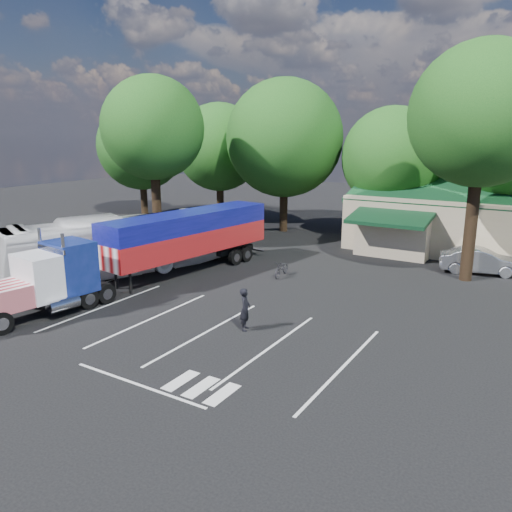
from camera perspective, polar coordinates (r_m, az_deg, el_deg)
The scene contains 12 objects.
ground at distance 28.61m, azimuth -3.57°, elevation -3.45°, with size 120.00×120.00×0.00m, color black.
tree_row_a at distance 54.16m, azimuth -12.99°, elevation 12.15°, with size 9.00×9.00×11.68m.
tree_row_b at distance 49.36m, azimuth -4.22°, elevation 12.28°, with size 8.40×8.40×11.35m.
tree_row_c at distance 43.74m, azimuth 3.28°, elevation 13.27°, with size 10.00×10.00×13.05m.
tree_row_d at distance 41.54m, azimuth 15.32°, elevation 10.77°, with size 8.00×8.00×10.60m.
tree_near_left at distance 38.60m, azimuth -11.69°, elevation 14.08°, with size 7.60×7.60×12.65m.
tree_near_right at distance 31.09m, azimuth 24.46°, elevation 14.45°, with size 8.00×8.00×13.50m.
semi_truck at distance 29.48m, azimuth -11.22°, elevation 1.38°, with size 4.93×19.19×3.99m.
woman at distance 22.10m, azimuth -1.25°, elevation -6.10°, with size 0.70×0.46×1.92m, color black.
bicycle at distance 30.38m, azimuth 2.95°, elevation -1.41°, with size 0.67×1.91×1.00m, color black.
tour_bus at distance 31.49m, azimuth -15.81°, elevation 1.11°, with size 3.07×13.12×3.66m, color silver.
silver_sedan at distance 33.90m, azimuth 24.28°, elevation -0.52°, with size 1.67×4.80×1.58m, color #A1A3A9.
Camera 1 is at (15.77, -22.29, 8.54)m, focal length 35.00 mm.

